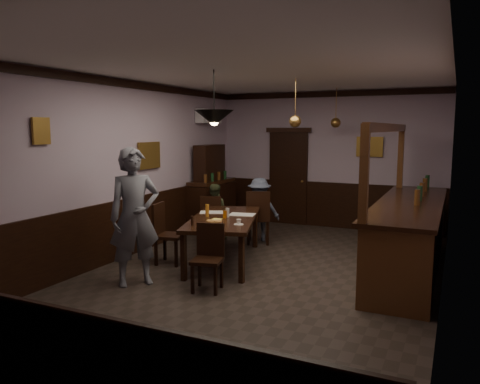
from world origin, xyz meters
The scene contains 31 objects.
room centered at (0.00, 0.00, 1.50)m, with size 5.01×8.01×3.01m.
dining_table centered at (-0.80, 0.51, 0.69)m, with size 1.62×2.40×0.75m.
chair_far_left centered at (-1.62, 1.58, 0.50)m, with size 0.51×0.51×0.92m.
chair_far_right centered at (-0.76, 1.85, 0.56)m, with size 0.57×0.57×1.03m.
chair_near centered at (-0.39, -0.76, 0.49)m, with size 0.47×0.47×0.90m.
chair_side centered at (-1.63, 0.04, 0.54)m, with size 0.50×0.50×0.99m.
person_standing centered at (-1.42, -1.01, 0.96)m, with size 0.70×0.46×1.93m, color slate.
person_seated_left centered at (-1.71, 1.84, 0.55)m, with size 0.54×0.42×1.11m, color #424B2D.
person_seated_right centered at (-0.85, 2.12, 0.62)m, with size 0.80×0.46×1.24m, color #4D576E.
newspaper_left centered at (-1.18, 0.80, 0.75)m, with size 0.42×0.30×0.01m, color silver.
newspaper_right centered at (-0.62, 0.82, 0.75)m, with size 0.42×0.30×0.01m, color silver.
napkin centered at (-0.82, 0.29, 0.75)m, with size 0.15×0.15×0.00m, color #F7E65B.
saucer centered at (-0.32, 0.05, 0.76)m, with size 0.15×0.15×0.01m, color white.
coffee_cup centered at (-0.32, 0.05, 0.80)m, with size 0.08×0.08×0.07m, color white.
pastry_plate centered at (-0.71, 0.01, 0.76)m, with size 0.22×0.22×0.01m, color white.
pastry_ring_a centered at (-0.76, -0.04, 0.79)m, with size 0.13×0.13×0.04m, color #C68C47.
pastry_ring_b centered at (-0.64, -0.01, 0.79)m, with size 0.13×0.13×0.04m, color #C68C47.
soda_can centered at (-0.75, 0.45, 0.81)m, with size 0.07×0.07×0.12m, color orange.
beer_glass centered at (-1.08, 0.45, 0.85)m, with size 0.06×0.06×0.20m, color #BF721E.
water_glass centered at (-0.75, 0.53, 0.82)m, with size 0.06×0.06×0.15m, color silver.
pepper_mill centered at (-0.93, -0.28, 0.82)m, with size 0.04×0.04×0.14m, color black.
sideboard centered at (-2.21, 2.68, 0.74)m, with size 0.50×1.39×1.84m.
bar_counter centered at (1.99, 1.29, 0.57)m, with size 0.93×4.02×2.25m.
door_back centered at (-0.90, 3.95, 1.05)m, with size 0.90×0.06×2.10m, color black.
ac_unit centered at (-2.38, 2.90, 2.45)m, with size 0.20×0.85×0.30m.
picture_left_small centered at (-2.46, -1.60, 2.15)m, with size 0.04×0.28×0.36m.
picture_left_large centered at (-2.46, 0.80, 1.70)m, with size 0.04×0.62×0.48m.
picture_back centered at (0.90, 3.96, 1.80)m, with size 0.55×0.04×0.42m.
pendant_iron centered at (-0.56, -0.26, 2.33)m, with size 0.56×0.56×0.78m.
pendant_brass_mid centered at (0.10, 1.37, 2.30)m, with size 0.20×0.20×0.81m.
pendant_brass_far centered at (0.30, 3.39, 2.30)m, with size 0.20×0.20×0.81m.
Camera 1 is at (2.61, -6.17, 2.18)m, focal length 35.00 mm.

